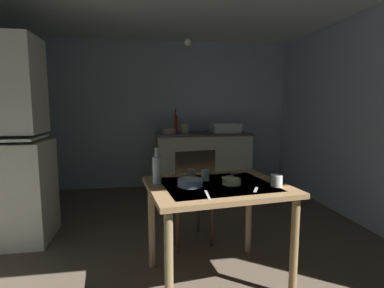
% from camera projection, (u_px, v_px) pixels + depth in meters
% --- Properties ---
extents(ground_plane, '(5.28, 5.28, 0.00)m').
position_uv_depth(ground_plane, '(170.00, 232.00, 3.20)').
color(ground_plane, brown).
extents(wall_back, '(4.38, 0.10, 2.36)m').
position_uv_depth(wall_back, '(159.00, 115.00, 4.92)').
color(wall_back, silver).
rests_on(wall_back, ground).
extents(wall_right, '(0.10, 3.83, 2.36)m').
position_uv_depth(wall_right, '(361.00, 120.00, 3.40)').
color(wall_right, '#B3BDD0').
rests_on(wall_right, ground).
extents(counter_cabinet, '(1.46, 0.64, 0.91)m').
position_uv_depth(counter_cabinet, '(203.00, 161.00, 4.76)').
color(counter_cabinet, beige).
rests_on(counter_cabinet, ground).
extents(sink_basin, '(0.44, 0.34, 0.15)m').
position_uv_depth(sink_basin, '(225.00, 128.00, 4.75)').
color(sink_basin, white).
rests_on(sink_basin, counter_cabinet).
extents(hand_pump, '(0.05, 0.27, 0.39)m').
position_uv_depth(hand_pump, '(176.00, 122.00, 4.65)').
color(hand_pump, '#B21E19').
rests_on(hand_pump, counter_cabinet).
extents(mixing_bowl_counter, '(0.23, 0.23, 0.08)m').
position_uv_depth(mixing_bowl_counter, '(168.00, 131.00, 4.56)').
color(mixing_bowl_counter, tan).
rests_on(mixing_bowl_counter, counter_cabinet).
extents(stoneware_crock, '(0.12, 0.12, 0.15)m').
position_uv_depth(stoneware_crock, '(185.00, 128.00, 4.63)').
color(stoneware_crock, beige).
rests_on(stoneware_crock, counter_cabinet).
extents(dining_table, '(1.10, 0.92, 0.76)m').
position_uv_depth(dining_table, '(217.00, 198.00, 2.23)').
color(dining_table, '#98734A').
rests_on(dining_table, ground).
extents(chair_far_side, '(0.47, 0.47, 0.93)m').
position_uv_depth(chair_far_side, '(191.00, 195.00, 2.85)').
color(chair_far_side, '#39281C').
rests_on(chair_far_side, ground).
extents(serving_bowl_wide, '(0.18, 0.18, 0.05)m').
position_uv_depth(serving_bowl_wide, '(190.00, 183.00, 2.16)').
color(serving_bowl_wide, '#9EB2C6').
rests_on(serving_bowl_wide, dining_table).
extents(soup_bowl_small, '(0.14, 0.14, 0.05)m').
position_uv_depth(soup_bowl_small, '(231.00, 181.00, 2.21)').
color(soup_bowl_small, beige).
rests_on(soup_bowl_small, dining_table).
extents(mug_dark, '(0.06, 0.06, 0.08)m').
position_uv_depth(mug_dark, '(205.00, 175.00, 2.32)').
color(mug_dark, '#ADD1C1').
rests_on(mug_dark, dining_table).
extents(teacup_mint, '(0.07, 0.07, 0.08)m').
position_uv_depth(teacup_mint, '(192.00, 174.00, 2.36)').
color(teacup_mint, tan).
rests_on(teacup_mint, dining_table).
extents(teacup_cream, '(0.08, 0.08, 0.08)m').
position_uv_depth(teacup_cream, '(277.00, 181.00, 2.15)').
color(teacup_cream, white).
rests_on(teacup_cream, dining_table).
extents(glass_bottle, '(0.07, 0.07, 0.27)m').
position_uv_depth(glass_bottle, '(157.00, 169.00, 2.22)').
color(glass_bottle, '#B7BCC1').
rests_on(glass_bottle, dining_table).
extents(table_knife, '(0.03, 0.19, 0.00)m').
position_uv_depth(table_knife, '(207.00, 195.00, 1.94)').
color(table_knife, silver).
rests_on(table_knife, dining_table).
extents(teaspoon_near_bowl, '(0.12, 0.06, 0.00)m').
position_uv_depth(teaspoon_near_bowl, '(227.00, 176.00, 2.45)').
color(teaspoon_near_bowl, beige).
rests_on(teaspoon_near_bowl, dining_table).
extents(teaspoon_by_cup, '(0.08, 0.12, 0.00)m').
position_uv_depth(teaspoon_by_cup, '(256.00, 190.00, 2.06)').
color(teaspoon_by_cup, beige).
rests_on(teaspoon_by_cup, dining_table).
extents(serving_spoon, '(0.15, 0.08, 0.00)m').
position_uv_depth(serving_spoon, '(239.00, 173.00, 2.58)').
color(serving_spoon, beige).
rests_on(serving_spoon, dining_table).
extents(pendant_bulb, '(0.08, 0.08, 0.08)m').
position_uv_depth(pendant_bulb, '(188.00, 42.00, 3.33)').
color(pendant_bulb, '#F9EFCC').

